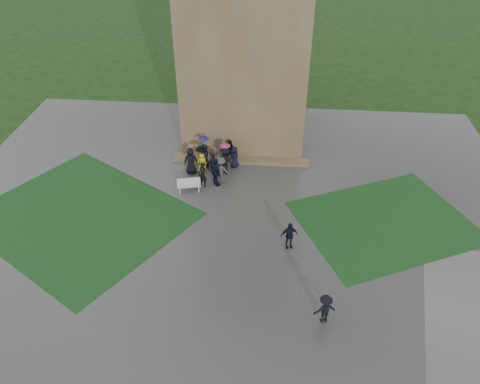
# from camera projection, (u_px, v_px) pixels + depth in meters

# --- Properties ---
(ground) EXTENTS (120.00, 120.00, 0.00)m
(ground) POSITION_uv_depth(u_px,v_px,m) (222.00, 278.00, 22.51)
(ground) COLOR black
(plaza) EXTENTS (34.00, 34.00, 0.02)m
(plaza) POSITION_uv_depth(u_px,v_px,m) (227.00, 250.00, 24.12)
(plaza) COLOR #363734
(plaza) RESTS_ON ground
(lawn_inset_left) EXTENTS (14.10, 13.46, 0.01)m
(lawn_inset_left) POSITION_uv_depth(u_px,v_px,m) (81.00, 216.00, 26.32)
(lawn_inset_left) COLOR #123514
(lawn_inset_left) RESTS_ON plaza
(lawn_inset_right) EXTENTS (11.12, 10.15, 0.01)m
(lawn_inset_right) POSITION_uv_depth(u_px,v_px,m) (385.00, 222.00, 25.93)
(lawn_inset_right) COLOR #123514
(lawn_inset_right) RESTS_ON plaza
(tower) EXTENTS (8.00, 8.00, 18.00)m
(tower) POSITION_uv_depth(u_px,v_px,m) (247.00, 3.00, 29.33)
(tower) COLOR brown
(tower) RESTS_ON ground
(tower_plinth) EXTENTS (9.00, 0.80, 0.22)m
(tower_plinth) POSITION_uv_depth(u_px,v_px,m) (241.00, 160.00, 30.99)
(tower_plinth) COLOR brown
(tower_plinth) RESTS_ON plaza
(bench) EXTENTS (1.47, 0.75, 0.82)m
(bench) POSITION_uv_depth(u_px,v_px,m) (189.00, 185.00, 28.12)
(bench) COLOR beige
(bench) RESTS_ON plaza
(visitor_cluster) EXTENTS (3.55, 3.58, 2.57)m
(visitor_cluster) POSITION_uv_depth(u_px,v_px,m) (215.00, 161.00, 29.11)
(visitor_cluster) COLOR black
(visitor_cluster) RESTS_ON plaza
(pedestrian_mid) EXTENTS (1.02, 0.76, 1.55)m
(pedestrian_mid) POSITION_uv_depth(u_px,v_px,m) (289.00, 235.00, 23.85)
(pedestrian_mid) COLOR black
(pedestrian_mid) RESTS_ON plaza
(pedestrian_near) EXTENTS (1.09, 0.78, 1.51)m
(pedestrian_near) POSITION_uv_depth(u_px,v_px,m) (325.00, 309.00, 20.02)
(pedestrian_near) COLOR black
(pedestrian_near) RESTS_ON plaza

